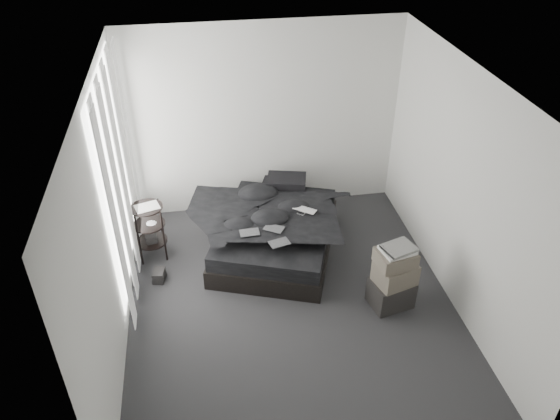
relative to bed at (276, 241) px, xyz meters
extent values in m
cube|color=#2B2B2E|center=(0.02, -1.02, -0.12)|extent=(3.60, 4.20, 0.01)
cube|color=white|center=(0.02, -1.02, 2.48)|extent=(3.60, 4.20, 0.01)
cube|color=silver|center=(0.02, 1.08, 1.18)|extent=(3.60, 0.01, 2.60)
cube|color=silver|center=(0.02, -3.12, 1.18)|extent=(3.60, 0.01, 2.60)
cube|color=silver|center=(-1.78, -1.02, 1.18)|extent=(0.01, 4.20, 2.60)
cube|color=silver|center=(1.82, -1.02, 1.18)|extent=(0.01, 4.20, 2.60)
cube|color=white|center=(-1.76, -0.12, 1.23)|extent=(0.02, 2.00, 2.30)
cube|color=white|center=(-1.71, -0.12, 1.16)|extent=(0.06, 2.12, 2.48)
cube|color=black|center=(0.00, 0.00, 0.00)|extent=(1.89, 2.15, 0.24)
cube|color=black|center=(0.00, 0.00, 0.22)|extent=(1.82, 2.08, 0.19)
imported|color=black|center=(-0.01, -0.04, 0.42)|extent=(1.76, 1.89, 0.21)
cube|color=black|center=(0.19, 0.67, 0.37)|extent=(0.63, 0.53, 0.12)
cube|color=black|center=(0.25, 0.63, 0.49)|extent=(0.57, 0.46, 0.11)
imported|color=silver|center=(0.33, -0.07, 0.53)|extent=(0.34, 0.32, 0.02)
cube|color=black|center=(-0.37, -0.38, 0.53)|extent=(0.23, 0.16, 0.01)
cube|color=black|center=(-0.08, -0.34, 0.53)|extent=(0.27, 0.25, 0.01)
cube|color=black|center=(-0.06, -0.63, 0.54)|extent=(0.26, 0.20, 0.01)
cylinder|color=black|center=(-1.54, 0.14, 0.24)|extent=(0.44, 0.44, 0.72)
cube|color=white|center=(-1.53, 0.13, 0.61)|extent=(0.33, 0.28, 0.01)
cube|color=black|center=(-1.46, -0.36, -0.06)|extent=(0.16, 0.21, 0.13)
cube|color=black|center=(1.11, -1.19, 0.04)|extent=(0.51, 0.43, 0.33)
cube|color=#5C5448|center=(1.12, -1.20, 0.33)|extent=(0.49, 0.43, 0.25)
cube|color=#5C5448|center=(1.10, -1.19, 0.54)|extent=(0.44, 0.38, 0.17)
cube|color=silver|center=(1.11, -1.19, 0.65)|extent=(0.39, 0.33, 0.03)
cube|color=silver|center=(1.12, -1.20, 0.68)|extent=(0.39, 0.35, 0.03)
camera|label=1|loc=(-0.84, -5.44, 4.22)|focal=35.00mm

